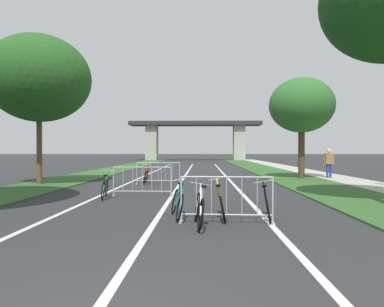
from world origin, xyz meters
TOP-DOWN VIEW (x-y plane):
  - grass_verge_left at (-6.20, 27.03)m, footprint 3.00×66.06m
  - grass_verge_right at (6.20, 27.03)m, footprint 3.00×66.06m
  - sidewalk_path_right at (8.77, 27.03)m, footprint 2.14×66.06m
  - lane_stripe_center at (0.00, 19.11)m, footprint 0.14×38.22m
  - lane_stripe_right_lane at (2.58, 19.11)m, footprint 0.14×38.22m
  - lane_stripe_left_lane at (-2.58, 19.11)m, footprint 0.14×38.22m
  - overpass_bridge at (0.00, 54.60)m, footprint 21.23×3.79m
  - tree_left_oak_near at (-6.58, 13.25)m, footprint 4.78×4.78m
  - tree_right_pine_near at (6.70, 17.00)m, footprint 3.64×3.64m
  - crowd_barrier_nearest at (1.62, 4.74)m, footprint 2.13×0.55m
  - crowd_barrier_second at (-1.04, 9.24)m, footprint 2.12×0.47m
  - crowd_barrier_third at (-1.03, 13.74)m, footprint 2.13×0.53m
  - bicycle_black_0 at (2.61, 5.19)m, footprint 0.46×1.60m
  - bicycle_yellow_1 at (1.54, 5.25)m, footprint 0.42×1.68m
  - bicycle_white_2 at (1.01, 4.37)m, footprint 0.52×1.75m
  - bicycle_orange_3 at (-1.68, 14.16)m, footprint 0.48×1.74m
  - bicycle_teal_4 at (0.48, 5.28)m, footprint 0.67×1.66m
  - bicycle_green_5 at (-2.21, 8.66)m, footprint 0.46×1.65m
  - pedestrian_pushing_bike at (8.30, 17.16)m, footprint 0.62×0.32m

SIDE VIEW (x-z plane):
  - lane_stripe_center at x=0.00m, z-range 0.00..0.01m
  - lane_stripe_right_lane at x=2.58m, z-range 0.00..0.01m
  - lane_stripe_left_lane at x=-2.58m, z-range 0.00..0.01m
  - grass_verge_left at x=-6.20m, z-range 0.00..0.05m
  - grass_verge_right at x=6.20m, z-range 0.00..0.05m
  - sidewalk_path_right at x=8.77m, z-range 0.00..0.08m
  - bicycle_yellow_1 at x=1.54m, z-range -0.13..0.83m
  - bicycle_black_0 at x=2.61m, z-range -0.10..0.80m
  - bicycle_orange_3 at x=-1.68m, z-range -0.13..0.86m
  - bicycle_green_5 at x=-2.21m, z-range -0.11..0.84m
  - bicycle_teal_4 at x=0.48m, z-range -0.12..0.86m
  - bicycle_white_2 at x=1.01m, z-range -0.09..0.83m
  - crowd_barrier_nearest at x=1.62m, z-range -0.01..1.04m
  - crowd_barrier_second at x=-1.04m, z-range -0.01..1.04m
  - crowd_barrier_third at x=-1.03m, z-range -0.01..1.04m
  - pedestrian_pushing_bike at x=8.30m, z-range 0.19..1.90m
  - tree_right_pine_near at x=6.70m, z-range 1.29..7.03m
  - overpass_bridge at x=0.00m, z-range 1.28..7.57m
  - tree_left_oak_near at x=-6.58m, z-range 1.48..8.51m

